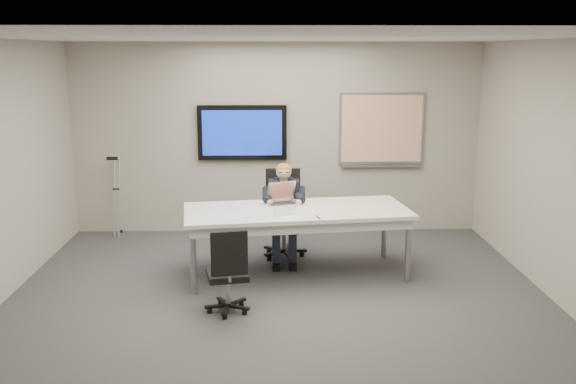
{
  "coord_description": "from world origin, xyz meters",
  "views": [
    {
      "loc": [
        -0.07,
        -6.41,
        2.67
      ],
      "look_at": [
        0.12,
        1.06,
        1.02
      ],
      "focal_mm": 40.0,
      "sensor_mm": 36.0,
      "label": 1
    }
  ],
  "objects_px": {
    "office_chair_far": "(284,230)",
    "laptop": "(281,198)",
    "seated_person": "(284,223)",
    "conference_table": "(297,217)",
    "office_chair_near": "(228,287)"
  },
  "relations": [
    {
      "from": "conference_table",
      "to": "office_chair_near",
      "type": "height_order",
      "value": "office_chair_near"
    },
    {
      "from": "office_chair_far",
      "to": "laptop",
      "type": "relative_size",
      "value": 2.49
    },
    {
      "from": "office_chair_near",
      "to": "seated_person",
      "type": "bearing_deg",
      "value": -121.3
    },
    {
      "from": "office_chair_far",
      "to": "seated_person",
      "type": "xyz_separation_m",
      "value": [
        0.0,
        -0.25,
        0.15
      ]
    },
    {
      "from": "conference_table",
      "to": "laptop",
      "type": "relative_size",
      "value": 6.05
    },
    {
      "from": "office_chair_near",
      "to": "seated_person",
      "type": "height_order",
      "value": "seated_person"
    },
    {
      "from": "office_chair_far",
      "to": "office_chair_near",
      "type": "bearing_deg",
      "value": -108.96
    },
    {
      "from": "laptop",
      "to": "seated_person",
      "type": "bearing_deg",
      "value": 57.53
    },
    {
      "from": "conference_table",
      "to": "laptop",
      "type": "bearing_deg",
      "value": 113.27
    },
    {
      "from": "seated_person",
      "to": "conference_table",
      "type": "bearing_deg",
      "value": -73.92
    },
    {
      "from": "laptop",
      "to": "conference_table",
      "type": "bearing_deg",
      "value": -81.06
    },
    {
      "from": "office_chair_far",
      "to": "laptop",
      "type": "height_order",
      "value": "office_chair_far"
    },
    {
      "from": "conference_table",
      "to": "office_chair_far",
      "type": "bearing_deg",
      "value": 93.66
    },
    {
      "from": "seated_person",
      "to": "laptop",
      "type": "xyz_separation_m",
      "value": [
        -0.03,
        -0.19,
        0.37
      ]
    },
    {
      "from": "office_chair_near",
      "to": "laptop",
      "type": "bearing_deg",
      "value": -122.45
    }
  ]
}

